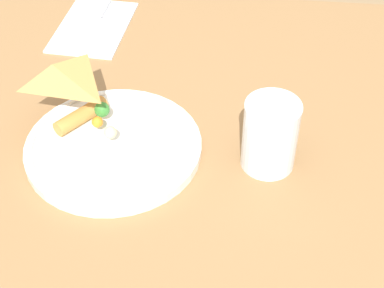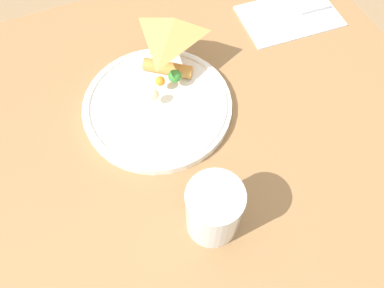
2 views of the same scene
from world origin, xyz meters
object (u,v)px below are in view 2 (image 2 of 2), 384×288
object	(u,v)px
napkin_folded	(289,16)
milk_glass	(213,211)
plate_pizza	(158,102)
butter_knife	(294,13)
dining_table	(197,177)

from	to	relation	value
napkin_folded	milk_glass	bearing A→B (deg)	45.34
plate_pizza	butter_knife	world-z (taller)	plate_pizza
plate_pizza	butter_knife	xyz separation A→B (m)	(-0.35, -0.11, -0.01)
dining_table	milk_glass	bearing A→B (deg)	76.29
plate_pizza	butter_knife	size ratio (longest dim) A/B	1.39
dining_table	butter_knife	xyz separation A→B (m)	(-0.32, -0.22, 0.11)
dining_table	butter_knife	distance (m)	0.41
napkin_folded	butter_knife	bearing A→B (deg)	176.17
plate_pizza	milk_glass	size ratio (longest dim) A/B	2.42
plate_pizza	napkin_folded	bearing A→B (deg)	-162.11
butter_knife	plate_pizza	bearing A→B (deg)	21.18
milk_glass	butter_knife	world-z (taller)	milk_glass
napkin_folded	dining_table	bearing A→B (deg)	35.59
plate_pizza	milk_glass	distance (m)	0.24
dining_table	plate_pizza	xyz separation A→B (m)	(0.03, -0.11, 0.12)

